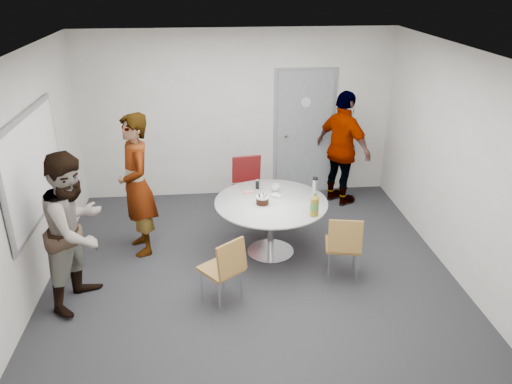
{
  "coord_description": "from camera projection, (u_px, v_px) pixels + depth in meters",
  "views": [
    {
      "loc": [
        -0.46,
        -5.28,
        3.51
      ],
      "look_at": [
        0.08,
        0.25,
        1.0
      ],
      "focal_mm": 35.0,
      "sensor_mm": 36.0,
      "label": 1
    }
  ],
  "objects": [
    {
      "name": "floor",
      "position": [
        251.0,
        273.0,
        6.28
      ],
      "size": [
        5.0,
        5.0,
        0.0
      ],
      "primitive_type": "plane",
      "color": "#252529",
      "rests_on": "ground"
    },
    {
      "name": "ceiling",
      "position": [
        250.0,
        53.0,
        5.17
      ],
      "size": [
        5.0,
        5.0,
        0.0
      ],
      "primitive_type": "plane",
      "rotation": [
        3.14,
        0.0,
        0.0
      ],
      "color": "silver",
      "rests_on": "wall_back"
    },
    {
      "name": "wall_back",
      "position": [
        237.0,
        115.0,
        7.99
      ],
      "size": [
        5.0,
        0.0,
        5.0
      ],
      "primitive_type": "plane",
      "rotation": [
        1.57,
        0.0,
        0.0
      ],
      "color": "#BCB9B2",
      "rests_on": "floor"
    },
    {
      "name": "wall_left",
      "position": [
        26.0,
        182.0,
        5.5
      ],
      "size": [
        0.0,
        5.0,
        5.0
      ],
      "primitive_type": "plane",
      "rotation": [
        1.57,
        0.0,
        1.57
      ],
      "color": "#BCB9B2",
      "rests_on": "floor"
    },
    {
      "name": "wall_right",
      "position": [
        459.0,
        166.0,
        5.95
      ],
      "size": [
        0.0,
        5.0,
        5.0
      ],
      "primitive_type": "plane",
      "rotation": [
        1.57,
        0.0,
        -1.57
      ],
      "color": "#BCB9B2",
      "rests_on": "floor"
    },
    {
      "name": "wall_front",
      "position": [
        283.0,
        309.0,
        3.46
      ],
      "size": [
        5.0,
        0.0,
        5.0
      ],
      "primitive_type": "plane",
      "rotation": [
        -1.57,
        0.0,
        0.0
      ],
      "color": "#BCB9B2",
      "rests_on": "floor"
    },
    {
      "name": "door",
      "position": [
        304.0,
        133.0,
        8.21
      ],
      "size": [
        1.02,
        0.17,
        2.12
      ],
      "color": "slate",
      "rests_on": "wall_back"
    },
    {
      "name": "whiteboard",
      "position": [
        33.0,
        167.0,
        5.65
      ],
      "size": [
        0.04,
        1.9,
        1.25
      ],
      "color": "gray",
      "rests_on": "wall_left"
    },
    {
      "name": "table",
      "position": [
        273.0,
        209.0,
        6.46
      ],
      "size": [
        1.46,
        1.46,
        1.07
      ],
      "color": "silver",
      "rests_on": "floor"
    },
    {
      "name": "chair_near_left",
      "position": [
        226.0,
        266.0,
        5.5
      ],
      "size": [
        0.58,
        0.58,
        0.84
      ],
      "rotation": [
        0.0,
        0.0,
        0.66
      ],
      "color": "brown",
      "rests_on": "floor"
    },
    {
      "name": "chair_near_right",
      "position": [
        344.0,
        242.0,
        5.93
      ],
      "size": [
        0.49,
        0.52,
        0.87
      ],
      "rotation": [
        0.0,
        0.0,
        -0.19
      ],
      "color": "brown",
      "rests_on": "floor"
    },
    {
      "name": "chair_far",
      "position": [
        248.0,
        181.0,
        7.47
      ],
      "size": [
        0.51,
        0.55,
        0.95
      ],
      "rotation": [
        0.0,
        0.0,
        3.27
      ],
      "color": "#5F1314",
      "rests_on": "floor"
    },
    {
      "name": "person_main",
      "position": [
        137.0,
        185.0,
        6.42
      ],
      "size": [
        0.66,
        0.8,
        1.9
      ],
      "primitive_type": "imported",
      "rotation": [
        0.0,
        0.0,
        -1.23
      ],
      "color": "#A5C6EA",
      "rests_on": "floor"
    },
    {
      "name": "person_left",
      "position": [
        76.0,
        230.0,
        5.43
      ],
      "size": [
        0.95,
        1.06,
        1.8
      ],
      "primitive_type": "imported",
      "rotation": [
        0.0,
        0.0,
        1.2
      ],
      "color": "white",
      "rests_on": "floor"
    },
    {
      "name": "person_right",
      "position": [
        343.0,
        149.0,
        7.82
      ],
      "size": [
        0.96,
        1.14,
        1.83
      ],
      "primitive_type": "imported",
      "rotation": [
        0.0,
        0.0,
        2.14
      ],
      "color": "black",
      "rests_on": "floor"
    }
  ]
}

